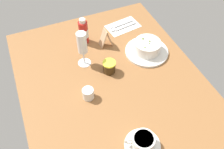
# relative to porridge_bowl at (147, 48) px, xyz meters

# --- Properties ---
(ground_plane) EXTENTS (1.10, 0.84, 0.03)m
(ground_plane) POSITION_rel_porridge_bowl_xyz_m (-0.13, 0.24, -0.05)
(ground_plane) COLOR brown
(porridge_bowl) EXTENTS (0.22, 0.22, 0.08)m
(porridge_bowl) POSITION_rel_porridge_bowl_xyz_m (0.00, 0.00, 0.00)
(porridge_bowl) COLOR silver
(porridge_bowl) RESTS_ON ground_plane
(cutlery_setting) EXTENTS (0.14, 0.20, 0.01)m
(cutlery_setting) POSITION_rel_porridge_bowl_xyz_m (0.24, 0.03, -0.03)
(cutlery_setting) COLOR silver
(cutlery_setting) RESTS_ON ground_plane
(coffee_cup) EXTENTS (0.14, 0.14, 0.06)m
(coffee_cup) POSITION_rel_porridge_bowl_xyz_m (-0.45, 0.26, -0.00)
(coffee_cup) COLOR silver
(coffee_cup) RESTS_ON ground_plane
(creamer_jug) EXTENTS (0.05, 0.06, 0.06)m
(creamer_jug) POSITION_rel_porridge_bowl_xyz_m (-0.15, 0.37, -0.01)
(creamer_jug) COLOR silver
(creamer_jug) RESTS_ON ground_plane
(wine_glass) EXTENTS (0.07, 0.07, 0.19)m
(wine_glass) POSITION_rel_porridge_bowl_xyz_m (0.05, 0.32, 0.09)
(wine_glass) COLOR white
(wine_glass) RESTS_ON ground_plane
(jam_jar) EXTENTS (0.06, 0.06, 0.06)m
(jam_jar) POSITION_rel_porridge_bowl_xyz_m (-0.05, 0.23, -0.00)
(jam_jar) COLOR #382610
(jam_jar) RESTS_ON ground_plane
(sauce_bottle_red) EXTENTS (0.05, 0.05, 0.15)m
(sauce_bottle_red) POSITION_rel_porridge_bowl_xyz_m (0.20, 0.27, 0.03)
(sauce_bottle_red) COLOR #B21E19
(sauce_bottle_red) RESTS_ON ground_plane
(menu_card) EXTENTS (0.05, 0.07, 0.10)m
(menu_card) POSITION_rel_porridge_bowl_xyz_m (0.14, 0.17, 0.02)
(menu_card) COLOR tan
(menu_card) RESTS_ON ground_plane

